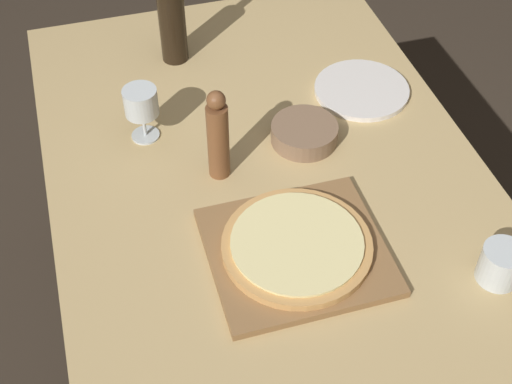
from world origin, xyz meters
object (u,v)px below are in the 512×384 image
(pepper_mill, at_px, (218,136))
(small_bowl, at_px, (304,133))
(wine_glass, at_px, (141,104))
(wine_bottle, at_px, (172,17))
(pizza, at_px, (297,245))

(pepper_mill, bearing_deg, small_bowl, 12.98)
(pepper_mill, xyz_separation_m, wine_glass, (-0.14, 0.17, -0.01))
(wine_glass, bearing_deg, pepper_mill, -50.57)
(wine_bottle, height_order, pepper_mill, wine_bottle)
(small_bowl, bearing_deg, pizza, -111.40)
(pizza, height_order, pepper_mill, pepper_mill)
(wine_bottle, xyz_separation_m, wine_glass, (-0.13, -0.29, -0.03))
(pizza, distance_m, pepper_mill, 0.30)
(wine_glass, bearing_deg, pizza, -62.38)
(wine_bottle, bearing_deg, small_bowl, -61.14)
(wine_bottle, distance_m, wine_glass, 0.32)
(wine_bottle, height_order, small_bowl, wine_bottle)
(wine_glass, relative_size, small_bowl, 0.87)
(pizza, distance_m, wine_bottle, 0.75)
(pepper_mill, bearing_deg, pizza, -71.38)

